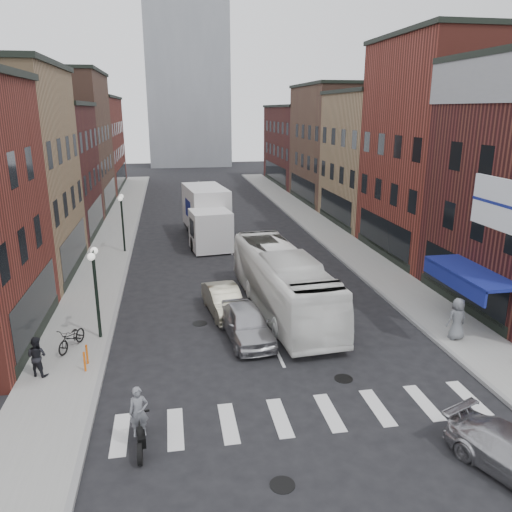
{
  "coord_description": "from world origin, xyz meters",
  "views": [
    {
      "loc": [
        -4.13,
        -16.86,
        9.74
      ],
      "look_at": [
        -0.14,
        5.9,
        2.93
      ],
      "focal_mm": 35.0,
      "sensor_mm": 36.0,
      "label": 1
    }
  ],
  "objects_px": {
    "streetlamp_far": "(122,212)",
    "sedan_left_far": "(224,300)",
    "ped_left_solo": "(37,356)",
    "streetlamp_near": "(95,277)",
    "bike_rack": "(86,358)",
    "motorcycle_rider": "(140,421)",
    "ped_right_c": "(457,319)",
    "sedan_left_near": "(246,323)",
    "parked_bicycle": "(72,338)",
    "billboard_sign": "(499,205)",
    "transit_bus": "(283,281)",
    "box_truck": "(207,215)"
  },
  "relations": [
    {
      "from": "streetlamp_far",
      "to": "parked_bicycle",
      "type": "relative_size",
      "value": 2.21
    },
    {
      "from": "box_truck",
      "to": "ped_left_solo",
      "type": "relative_size",
      "value": 6.05
    },
    {
      "from": "motorcycle_rider",
      "to": "sedan_left_near",
      "type": "bearing_deg",
      "value": 51.73
    },
    {
      "from": "streetlamp_near",
      "to": "ped_left_solo",
      "type": "xyz_separation_m",
      "value": [
        -1.87,
        -3.0,
        -1.99
      ]
    },
    {
      "from": "bike_rack",
      "to": "ped_left_solo",
      "type": "relative_size",
      "value": 0.52
    },
    {
      "from": "box_truck",
      "to": "ped_right_c",
      "type": "bearing_deg",
      "value": -71.7
    },
    {
      "from": "streetlamp_far",
      "to": "sedan_left_near",
      "type": "xyz_separation_m",
      "value": [
        6.32,
        -15.0,
        -2.15
      ]
    },
    {
      "from": "billboard_sign",
      "to": "transit_bus",
      "type": "relative_size",
      "value": 0.33
    },
    {
      "from": "streetlamp_far",
      "to": "motorcycle_rider",
      "type": "relative_size",
      "value": 1.98
    },
    {
      "from": "box_truck",
      "to": "ped_right_c",
      "type": "relative_size",
      "value": 5.05
    },
    {
      "from": "ped_left_solo",
      "to": "streetlamp_near",
      "type": "bearing_deg",
      "value": -97.92
    },
    {
      "from": "bike_rack",
      "to": "sedan_left_near",
      "type": "distance_m",
      "value": 6.75
    },
    {
      "from": "streetlamp_near",
      "to": "transit_bus",
      "type": "relative_size",
      "value": 0.37
    },
    {
      "from": "streetlamp_far",
      "to": "ped_right_c",
      "type": "bearing_deg",
      "value": -47.9
    },
    {
      "from": "streetlamp_far",
      "to": "ped_right_c",
      "type": "xyz_separation_m",
      "value": [
        15.23,
        -16.86,
        -1.83
      ]
    },
    {
      "from": "motorcycle_rider",
      "to": "sedan_left_near",
      "type": "xyz_separation_m",
      "value": [
        4.23,
        6.81,
        -0.2
      ]
    },
    {
      "from": "sedan_left_far",
      "to": "parked_bicycle",
      "type": "relative_size",
      "value": 2.27
    },
    {
      "from": "transit_bus",
      "to": "box_truck",
      "type": "bearing_deg",
      "value": 95.45
    },
    {
      "from": "bike_rack",
      "to": "sedan_left_far",
      "type": "relative_size",
      "value": 0.19
    },
    {
      "from": "ped_right_c",
      "to": "bike_rack",
      "type": "bearing_deg",
      "value": -8.25
    },
    {
      "from": "billboard_sign",
      "to": "sedan_left_near",
      "type": "bearing_deg",
      "value": 165.49
    },
    {
      "from": "parked_bicycle",
      "to": "motorcycle_rider",
      "type": "bearing_deg",
      "value": -43.23
    },
    {
      "from": "parked_bicycle",
      "to": "streetlamp_far",
      "type": "bearing_deg",
      "value": 108.67
    },
    {
      "from": "sedan_left_near",
      "to": "billboard_sign",
      "type": "bearing_deg",
      "value": -20.45
    },
    {
      "from": "streetlamp_far",
      "to": "streetlamp_near",
      "type": "bearing_deg",
      "value": -90.0
    },
    {
      "from": "transit_bus",
      "to": "sedan_left_near",
      "type": "bearing_deg",
      "value": -132.64
    },
    {
      "from": "sedan_left_near",
      "to": "parked_bicycle",
      "type": "bearing_deg",
      "value": 173.63
    },
    {
      "from": "transit_bus",
      "to": "sedan_left_far",
      "type": "xyz_separation_m",
      "value": [
        -2.92,
        0.11,
        -0.85
      ]
    },
    {
      "from": "motorcycle_rider",
      "to": "ped_left_solo",
      "type": "distance_m",
      "value": 6.23
    },
    {
      "from": "streetlamp_far",
      "to": "box_truck",
      "type": "xyz_separation_m",
      "value": [
        6.05,
        2.56,
        -0.95
      ]
    },
    {
      "from": "billboard_sign",
      "to": "ped_right_c",
      "type": "distance_m",
      "value": 5.15
    },
    {
      "from": "motorcycle_rider",
      "to": "parked_bicycle",
      "type": "bearing_deg",
      "value": 107.86
    },
    {
      "from": "ped_right_c",
      "to": "streetlamp_near",
      "type": "bearing_deg",
      "value": -18.29
    },
    {
      "from": "streetlamp_far",
      "to": "sedan_left_far",
      "type": "relative_size",
      "value": 0.98
    },
    {
      "from": "streetlamp_far",
      "to": "sedan_left_far",
      "type": "bearing_deg",
      "value": -64.65
    },
    {
      "from": "sedan_left_near",
      "to": "ped_right_c",
      "type": "distance_m",
      "value": 9.1
    },
    {
      "from": "streetlamp_far",
      "to": "sedan_left_far",
      "type": "height_order",
      "value": "streetlamp_far"
    },
    {
      "from": "bike_rack",
      "to": "motorcycle_rider",
      "type": "distance_m",
      "value": 5.62
    },
    {
      "from": "billboard_sign",
      "to": "parked_bicycle",
      "type": "xyz_separation_m",
      "value": [
        -16.99,
        2.55,
        -5.5
      ]
    },
    {
      "from": "sedan_left_near",
      "to": "sedan_left_far",
      "type": "distance_m",
      "value": 3.07
    },
    {
      "from": "streetlamp_near",
      "to": "ped_right_c",
      "type": "bearing_deg",
      "value": -10.62
    },
    {
      "from": "bike_rack",
      "to": "motorcycle_rider",
      "type": "height_order",
      "value": "motorcycle_rider"
    },
    {
      "from": "billboard_sign",
      "to": "ped_right_c",
      "type": "bearing_deg",
      "value": 139.58
    },
    {
      "from": "bike_rack",
      "to": "transit_bus",
      "type": "distance_m",
      "value": 9.98
    },
    {
      "from": "sedan_left_near",
      "to": "ped_left_solo",
      "type": "height_order",
      "value": "ped_left_solo"
    },
    {
      "from": "ped_right_c",
      "to": "billboard_sign",
      "type": "bearing_deg",
      "value": 131.91
    },
    {
      "from": "sedan_left_far",
      "to": "ped_right_c",
      "type": "height_order",
      "value": "ped_right_c"
    },
    {
      "from": "streetlamp_near",
      "to": "ped_right_c",
      "type": "xyz_separation_m",
      "value": [
        15.23,
        -2.86,
        -1.83
      ]
    },
    {
      "from": "ped_left_solo",
      "to": "ped_right_c",
      "type": "distance_m",
      "value": 17.1
    },
    {
      "from": "billboard_sign",
      "to": "sedan_left_far",
      "type": "distance_m",
      "value": 12.88
    }
  ]
}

